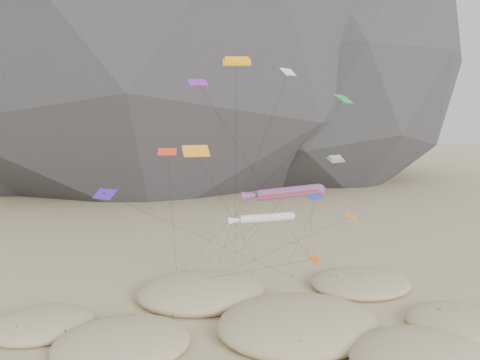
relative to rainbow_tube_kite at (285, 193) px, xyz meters
name	(u,v)px	position (x,y,z in m)	size (l,w,h in m)	color
dunes	(249,335)	(-4.78, -3.10, -12.69)	(50.65, 36.71, 3.58)	#CCB789
dune_grass	(246,336)	(-5.19, -3.43, -12.54)	(42.88, 30.96, 1.45)	black
kite_stakes	(235,271)	(-0.47, 15.85, -13.22)	(21.63, 8.60, 0.30)	#3F2D1E
rainbow_tube_kite	(285,193)	(0.00, 0.00, 0.00)	(8.08, 17.93, 14.29)	red
white_tube_kite	(263,218)	(-0.90, 3.97, -3.33)	(8.70, 15.30, 10.75)	silver
orange_parafoil	(237,64)	(-3.20, 5.95, 12.87)	(4.98, 13.51, 27.06)	#FEA40D
multi_parafoil	(335,161)	(7.22, 3.39, 2.63)	(2.25, 14.40, 16.64)	orange
delta_kites	(262,158)	(-1.04, 3.92, 3.13)	(29.98, 23.28, 26.06)	orange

